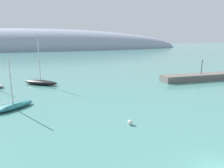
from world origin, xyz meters
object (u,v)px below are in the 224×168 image
(sailboat_teal_near_shore, at_px, (13,106))
(mooring_buoy_white, at_px, (130,122))
(harbor_lamp_post, at_px, (202,64))
(sailboat_black_mid_mooring, at_px, (41,82))

(sailboat_teal_near_shore, relative_size, mooring_buoy_white, 12.79)
(sailboat_teal_near_shore, xyz_separation_m, harbor_lamp_post, (42.49, 8.94, 3.51))
(sailboat_teal_near_shore, distance_m, harbor_lamp_post, 43.57)
(sailboat_black_mid_mooring, relative_size, mooring_buoy_white, 16.82)
(sailboat_teal_near_shore, height_order, mooring_buoy_white, sailboat_teal_near_shore)
(mooring_buoy_white, distance_m, harbor_lamp_post, 34.81)
(mooring_buoy_white, xyz_separation_m, harbor_lamp_post, (28.17, 20.11, 3.67))
(sailboat_black_mid_mooring, height_order, mooring_buoy_white, sailboat_black_mid_mooring)
(mooring_buoy_white, bearing_deg, sailboat_black_mid_mooring, 110.51)
(mooring_buoy_white, bearing_deg, sailboat_teal_near_shore, 142.03)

